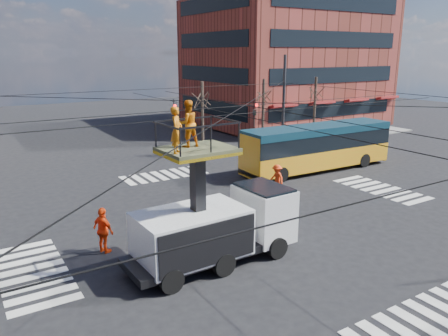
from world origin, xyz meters
The scene contains 13 objects.
ground centered at (0.00, 0.00, 0.00)m, with size 120.00×120.00×0.00m, color black.
sidewalk_ne centered at (21.00, 21.00, 0.06)m, with size 18.00×18.00×0.12m, color slate.
crosswalks centered at (0.00, 0.00, 0.01)m, with size 22.40×22.40×0.02m, color silver, non-canonical shape.
building_ne centered at (21.98, 23.98, 7.00)m, with size 20.06×16.06×14.00m.
overhead_network centered at (-0.07, 0.40, 4.29)m, with size 24.24×24.24×8.00m.
tree_a centered at (5.00, 13.50, 4.63)m, with size 2.00×2.00×6.00m.
tree_b centered at (11.00, 13.50, 4.63)m, with size 2.00×2.00×6.00m.
tree_c centered at (17.00, 13.50, 4.63)m, with size 2.00×2.00×6.00m.
utility_truck centered at (-3.54, -2.85, 2.09)m, with size 7.07×2.83×6.49m.
city_bus centered at (9.91, 5.56, 1.72)m, with size 11.83×2.90×3.20m.
traffic_cone centered at (-5.97, -2.52, 0.34)m, with size 0.36×0.36×0.68m, color orange.
worker_ground centered at (-7.12, 0.28, 0.99)m, with size 1.16×0.48×1.98m, color #F3420F.
flagger centered at (4.28, 3.07, 0.83)m, with size 1.08×0.62×1.67m, color #F0380F.
Camera 1 is at (-11.76, -16.68, 8.12)m, focal length 35.00 mm.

